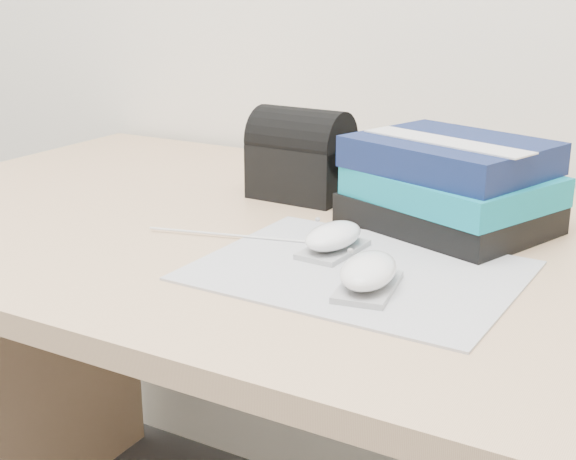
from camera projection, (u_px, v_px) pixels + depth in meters
The scene contains 7 objects.
desk at pixel (398, 385), 1.15m from camera, with size 1.60×0.80×0.73m.
mousepad at pixel (358, 271), 0.93m from camera, with size 0.36×0.28×0.00m, color gray.
mouse_rear at pixel (333, 238), 0.98m from camera, with size 0.06×0.10×0.04m.
mouse_front at pixel (368, 273), 0.86m from camera, with size 0.08×0.11×0.04m.
usb_cable at pixel (237, 236), 1.04m from camera, with size 0.00×0.00×0.25m, color silver.
book_stack at pixel (450, 185), 1.08m from camera, with size 0.30×0.27×0.12m.
pouch at pixel (301, 154), 1.22m from camera, with size 0.15×0.10×0.14m.
Camera 1 is at (0.38, 0.67, 1.06)m, focal length 50.00 mm.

